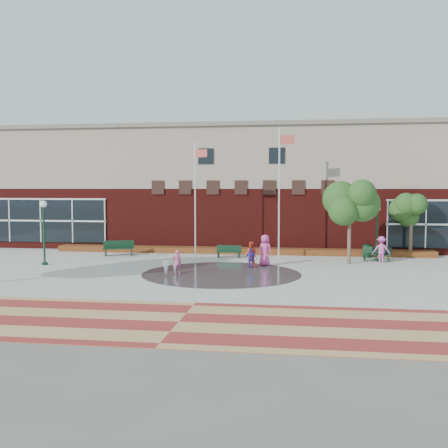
# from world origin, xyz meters

# --- Properties ---
(ground) EXTENTS (120.00, 120.00, 0.00)m
(ground) POSITION_xyz_m (0.00, 0.00, 0.00)
(ground) COLOR #666056
(ground) RESTS_ON ground
(plaza_concrete) EXTENTS (46.00, 18.00, 0.01)m
(plaza_concrete) POSITION_xyz_m (0.00, 4.00, 0.00)
(plaza_concrete) COLOR #A8A8A0
(plaza_concrete) RESTS_ON ground
(paver_band) EXTENTS (46.00, 6.00, 0.01)m
(paver_band) POSITION_xyz_m (0.00, -7.00, 0.00)
(paver_band) COLOR maroon
(paver_band) RESTS_ON ground
(splash_pad) EXTENTS (8.40, 8.40, 0.01)m
(splash_pad) POSITION_xyz_m (0.00, 3.00, 0.00)
(splash_pad) COLOR #383A3D
(splash_pad) RESTS_ON ground
(library_building) EXTENTS (44.40, 10.40, 9.20)m
(library_building) POSITION_xyz_m (0.00, 17.48, 4.64)
(library_building) COLOR #4F100D
(library_building) RESTS_ON ground
(flower_bed) EXTENTS (26.00, 1.20, 0.40)m
(flower_bed) POSITION_xyz_m (0.00, 11.60, 0.00)
(flower_bed) COLOR #9B0A11
(flower_bed) RESTS_ON ground
(flagpole_left) EXTENTS (0.86, 0.19, 7.37)m
(flagpole_left) POSITION_xyz_m (-2.43, 8.42, 4.11)
(flagpole_left) COLOR white
(flagpole_left) RESTS_ON ground
(flagpole_right) EXTENTS (1.03, 0.20, 8.37)m
(flagpole_right) POSITION_xyz_m (2.84, 9.32, 4.68)
(flagpole_right) COLOR white
(flagpole_right) RESTS_ON ground
(lamp_left) EXTENTS (0.40, 0.40, 3.82)m
(lamp_left) POSITION_xyz_m (-10.83, 4.77, 2.38)
(lamp_left) COLOR #133320
(lamp_left) RESTS_ON ground
(lamp_right) EXTENTS (0.37, 0.37, 3.48)m
(lamp_right) POSITION_xyz_m (8.82, 9.03, 2.16)
(lamp_right) COLOR #133320
(lamp_right) RESTS_ON ground
(bench_left) EXTENTS (2.10, 1.11, 1.02)m
(bench_left) POSITION_xyz_m (-7.92, 9.40, 0.33)
(bench_left) COLOR #133320
(bench_left) RESTS_ON ground
(bench_mid) EXTENTS (1.64, 0.53, 0.82)m
(bench_mid) POSITION_xyz_m (-0.46, 9.38, 0.26)
(bench_mid) COLOR #133320
(bench_mid) RESTS_ON ground
(bench_right) EXTENTS (1.82, 0.97, 0.88)m
(bench_right) POSITION_xyz_m (8.85, 9.18, 0.28)
(bench_right) COLOR #133320
(bench_right) RESTS_ON ground
(trash_can) EXTENTS (0.56, 0.56, 0.92)m
(trash_can) POSITION_xyz_m (8.46, 10.66, 0.47)
(trash_can) COLOR #133320
(trash_can) RESTS_ON ground
(tree_mid) EXTENTS (3.02, 3.02, 5.10)m
(tree_mid) POSITION_xyz_m (7.04, 7.68, 3.71)
(tree_mid) COLOR #4F3C30
(tree_mid) RESTS_ON ground
(tree_small_right) EXTENTS (2.46, 2.46, 4.20)m
(tree_small_right) POSITION_xyz_m (11.32, 11.35, 3.07)
(tree_small_right) COLOR #4F3C30
(tree_small_right) RESTS_ON ground
(water_jet_a) EXTENTS (0.40, 0.40, 0.79)m
(water_jet_a) POSITION_xyz_m (-2.73, 1.91, 0.00)
(water_jet_a) COLOR white
(water_jet_a) RESTS_ON ground
(water_jet_b) EXTENTS (0.19, 0.19, 0.44)m
(water_jet_b) POSITION_xyz_m (-2.39, 2.46, 0.00)
(water_jet_b) COLOR white
(water_jet_b) RESTS_ON ground
(child_splash) EXTENTS (0.54, 0.44, 1.28)m
(child_splash) POSITION_xyz_m (-2.33, 2.75, 0.64)
(child_splash) COLOR #C35286
(child_splash) RESTS_ON ground
(adult_red) EXTENTS (0.73, 0.57, 1.49)m
(adult_red) POSITION_xyz_m (1.33, 5.62, 0.75)
(adult_red) COLOR red
(adult_red) RESTS_ON ground
(adult_pink) EXTENTS (1.08, 0.97, 1.85)m
(adult_pink) POSITION_xyz_m (2.11, 6.20, 0.92)
(adult_pink) COLOR #D44193
(adult_pink) RESTS_ON ground
(child_blue) EXTENTS (0.72, 0.41, 1.16)m
(child_blue) POSITION_xyz_m (1.39, 5.10, 0.58)
(child_blue) COLOR #3429A4
(child_blue) RESTS_ON ground
(person_bench) EXTENTS (1.08, 0.67, 1.62)m
(person_bench) POSITION_xyz_m (9.05, 8.59, 0.81)
(person_bench) COLOR #C550A5
(person_bench) RESTS_ON ground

